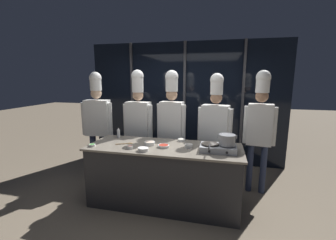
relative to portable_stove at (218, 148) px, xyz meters
name	(u,v)px	position (x,y,z in m)	size (l,w,h in m)	color
ground_plane	(164,202)	(-0.79, 0.06, -0.97)	(24.00, 24.00, 0.00)	#7F705B
window_wall_back	(185,104)	(-0.79, 1.94, 0.38)	(4.38, 0.09, 2.70)	black
demo_counter	(164,175)	(-0.79, 0.06, -0.51)	(2.29, 0.85, 0.92)	#2D2D30
portable_stove	(218,148)	(0.00, 0.00, 0.00)	(0.49, 0.33, 0.10)	#B2B5BA
frying_pan	(210,143)	(-0.11, -0.01, 0.07)	(0.25, 0.43, 0.04)	#38332D
stock_pot	(227,140)	(0.11, 0.00, 0.13)	(0.25, 0.23, 0.15)	#93969B
squeeze_bottle_clear	(119,133)	(-1.67, 0.37, 0.03)	(0.05, 0.05, 0.17)	white
prep_bowl_chili_flakes	(164,146)	(-0.78, 0.00, -0.02)	(0.17, 0.17, 0.04)	white
prep_bowl_scallions	(92,145)	(-1.83, -0.20, -0.03)	(0.10, 0.10, 0.03)	white
prep_bowl_rice	(143,149)	(-1.02, -0.23, -0.02)	(0.16, 0.16, 0.05)	white
prep_bowl_shrimp	(130,147)	(-1.24, -0.17, -0.02)	(0.09, 0.09, 0.04)	white
prep_bowl_onion	(189,146)	(-0.42, 0.07, -0.01)	(0.12, 0.12, 0.05)	white
prep_bowl_garlic	(181,140)	(-0.58, 0.38, -0.02)	(0.12, 0.12, 0.04)	white
prep_bowl_chicken	(150,143)	(-1.02, 0.07, -0.02)	(0.16, 0.16, 0.05)	white
serving_spoon_slotted	(128,143)	(-1.36, 0.04, -0.04)	(0.26, 0.14, 0.02)	olive
chef_head	(98,117)	(-2.28, 0.74, 0.21)	(0.59, 0.30, 2.03)	#2D3856
chef_sous	(138,118)	(-1.47, 0.81, 0.22)	(0.58, 0.26, 2.07)	#2D3856
chef_line	(172,118)	(-0.83, 0.75, 0.26)	(0.52, 0.25, 2.06)	#232326
chef_pastry	(215,124)	(-0.07, 0.75, 0.19)	(0.58, 0.31, 2.00)	#232326
chef_apprentice	(260,121)	(0.64, 0.76, 0.27)	(0.50, 0.25, 2.05)	#2D3856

